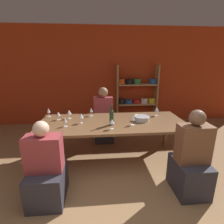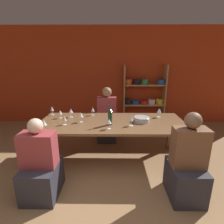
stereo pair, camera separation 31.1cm
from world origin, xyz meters
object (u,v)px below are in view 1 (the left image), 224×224
at_px(person_far_a, 104,121).
at_px(person_near_b, 46,173).
at_px(wine_glass_white_e, 48,111).
at_px(mixing_bowl, 142,118).
at_px(wine_glass_empty_c, 112,122).
at_px(wine_glass_white_a, 91,110).
at_px(wine_glass_red_a, 133,118).
at_px(dining_table, 113,126).
at_px(shelf_unit, 136,99).
at_px(wine_glass_white_d, 81,116).
at_px(wine_glass_white_c, 58,114).
at_px(wine_glass_white_b, 157,109).
at_px(wine_bottle_green, 112,117).
at_px(person_near_a, 191,164).
at_px(wine_glass_red_b, 69,112).
at_px(wine_glass_empty_b, 65,120).
at_px(wine_glass_empty_a, 45,125).

xyz_separation_m(person_far_a, person_near_b, (-0.82, -1.78, -0.06)).
bearing_deg(wine_glass_white_e, person_far_a, 24.34).
distance_m(mixing_bowl, wine_glass_empty_c, 0.67).
relative_size(wine_glass_white_a, wine_glass_red_a, 0.91).
height_order(dining_table, mixing_bowl, mixing_bowl).
height_order(shelf_unit, wine_glass_white_d, shelf_unit).
xyz_separation_m(mixing_bowl, wine_glass_white_c, (-1.50, 0.18, 0.06)).
bearing_deg(mixing_bowl, wine_glass_white_b, 35.40).
xyz_separation_m(wine_bottle_green, person_near_a, (1.02, -0.77, -0.46)).
xyz_separation_m(wine_glass_white_d, wine_glass_white_e, (-0.65, 0.42, -0.01)).
distance_m(wine_glass_red_b, wine_glass_empty_b, 0.41).
bearing_deg(wine_glass_white_e, wine_bottle_green, -25.26).
relative_size(wine_glass_white_d, wine_glass_white_e, 1.02).
height_order(wine_glass_white_b, person_near_a, person_near_a).
height_order(wine_glass_white_a, person_far_a, person_far_a).
distance_m(wine_glass_red_a, wine_glass_empty_a, 1.37).
xyz_separation_m(wine_glass_white_a, wine_glass_white_c, (-0.59, -0.18, -0.01)).
xyz_separation_m(dining_table, wine_glass_white_c, (-0.97, 0.20, 0.18)).
relative_size(dining_table, wine_glass_white_b, 14.71).
relative_size(wine_glass_white_a, wine_glass_white_b, 0.92).
xyz_separation_m(wine_glass_white_a, wine_glass_white_d, (-0.16, -0.40, 0.01)).
relative_size(dining_table, person_near_a, 2.14).
height_order(mixing_bowl, wine_glass_empty_b, wine_glass_empty_b).
distance_m(wine_bottle_green, wine_glass_red_a, 0.35).
bearing_deg(dining_table, wine_glass_white_b, 17.34).
height_order(dining_table, wine_glass_white_d, wine_glass_white_d).
bearing_deg(person_near_b, wine_glass_empty_c, 32.01).
relative_size(dining_table, mixing_bowl, 9.12).
xyz_separation_m(wine_glass_white_e, person_far_a, (1.07, 0.48, -0.42)).
bearing_deg(wine_glass_empty_a, wine_glass_red_a, 9.44).
height_order(person_near_a, person_near_b, person_near_a).
xyz_separation_m(wine_glass_red_a, wine_glass_white_c, (-1.29, 0.39, -0.01)).
xyz_separation_m(wine_bottle_green, wine_glass_empty_a, (-1.00, -0.27, -0.02)).
bearing_deg(wine_glass_white_e, wine_glass_red_a, -21.36).
xyz_separation_m(wine_glass_white_b, wine_glass_empty_b, (-1.68, -0.43, -0.02)).
relative_size(wine_glass_empty_b, wine_glass_white_c, 1.06).
bearing_deg(mixing_bowl, wine_glass_red_a, -135.11).
xyz_separation_m(dining_table, wine_glass_empty_a, (-1.03, -0.41, 0.20)).
xyz_separation_m(wine_glass_empty_a, person_near_b, (0.09, -0.48, -0.48)).
bearing_deg(wine_glass_white_e, shelf_unit, 37.04).
relative_size(wine_glass_empty_c, wine_glass_white_e, 0.96).
relative_size(wine_glass_empty_a, wine_glass_white_c, 1.16).
bearing_deg(wine_glass_white_a, wine_glass_white_e, 178.44).
xyz_separation_m(mixing_bowl, person_near_a, (0.46, -0.93, -0.36)).
distance_m(wine_glass_white_b, wine_glass_white_d, 1.46).
height_order(dining_table, wine_glass_white_b, wine_glass_white_b).
height_order(dining_table, wine_bottle_green, wine_bottle_green).
bearing_deg(wine_glass_white_d, wine_bottle_green, -13.90).
relative_size(shelf_unit, wine_glass_red_b, 10.08).
bearing_deg(person_far_a, wine_glass_white_b, 149.02).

